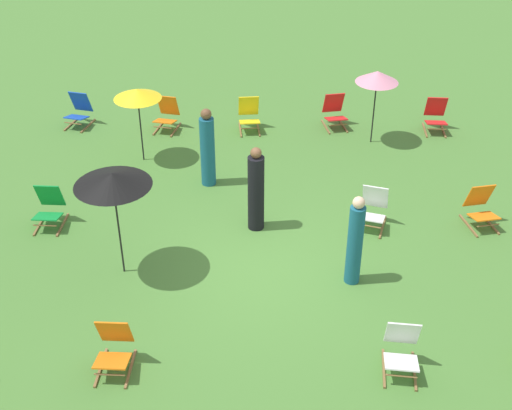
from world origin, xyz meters
name	(u,v)px	position (x,y,z in m)	size (l,w,h in m)	color
ground_plane	(256,266)	(0.00, 0.00, 0.00)	(40.00, 40.00, 0.00)	#477A33
deckchair_0	(165,115)	(-2.17, 5.41, 0.37)	(0.63, 0.85, 0.83)	olive
deckchair_2	(434,116)	(4.27, 5.34, 0.37)	(0.53, 0.79, 0.83)	olive
deckchair_3	(48,208)	(-3.95, 1.31, 0.37)	(0.51, 0.78, 0.83)	olive
deckchair_4	(333,112)	(1.88, 5.56, 0.37)	(0.60, 0.83, 0.83)	olive
deckchair_5	(480,207)	(4.25, 1.31, 0.37)	(0.61, 0.84, 0.83)	olive
deckchair_6	(248,115)	(-0.19, 5.38, 0.37)	(0.54, 0.80, 0.83)	olive
deckchair_7	(113,348)	(-2.08, -2.41, 0.37)	(0.51, 0.78, 0.83)	olive
deckchair_9	(77,111)	(-4.32, 5.63, 0.37)	(0.66, 0.86, 0.83)	olive
deckchair_10	(400,349)	(2.07, -2.44, 0.37)	(0.57, 0.81, 0.83)	olive
deckchair_11	(372,209)	(2.20, 1.28, 0.37)	(0.68, 0.87, 0.83)	olive
umbrella_0	(136,94)	(-2.54, 3.86, 1.58)	(1.02, 1.02, 1.70)	black
umbrella_1	(376,77)	(2.66, 4.72, 1.61)	(0.96, 0.96, 1.75)	black
umbrella_2	(111,180)	(-2.33, -0.16, 1.86)	(1.27, 1.27, 1.97)	black
person_0	(354,242)	(1.61, -0.42, 0.81)	(0.36, 0.36, 1.68)	#195972
person_1	(206,149)	(-1.02, 2.83, 0.81)	(0.42, 0.42, 1.71)	#195972
person_2	(255,191)	(-0.03, 1.20, 0.80)	(0.42, 0.42, 1.71)	black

